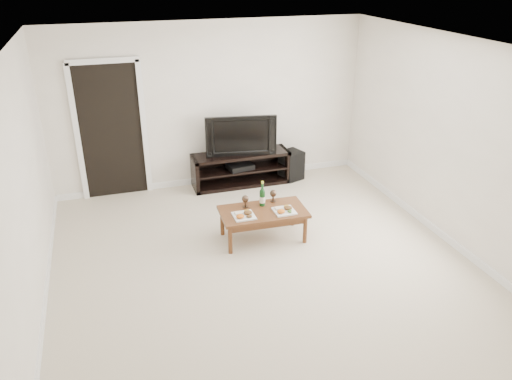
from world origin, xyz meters
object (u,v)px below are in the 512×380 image
object	(u,v)px
television	(240,134)
coffee_table	(263,224)
media_console	(241,169)
subwoofer	(291,165)

from	to	relation	value
television	coffee_table	size ratio (longest dim) A/B	1.00
television	coffee_table	distance (m)	1.92
media_console	television	xyz separation A→B (m)	(0.00, 0.00, 0.60)
media_console	coffee_table	world-z (taller)	media_console
media_console	television	bearing A→B (deg)	0.00
television	coffee_table	world-z (taller)	television
television	media_console	bearing A→B (deg)	-170.61
television	subwoofer	world-z (taller)	television
media_console	television	distance (m)	0.60
television	subwoofer	xyz separation A→B (m)	(0.88, -0.03, -0.63)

